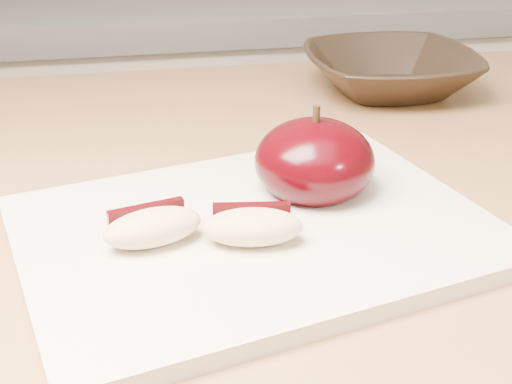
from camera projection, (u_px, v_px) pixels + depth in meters
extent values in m
cube|color=silver|center=(146.00, 236.00, 1.41)|extent=(2.40, 0.60, 0.90)
cube|color=#9A6843|center=(151.00, 202.00, 0.60)|extent=(1.64, 0.64, 0.04)
cube|color=silver|center=(256.00, 232.00, 0.50)|extent=(0.37, 0.31, 0.01)
ellipsoid|color=black|center=(315.00, 161.00, 0.54)|extent=(0.12, 0.12, 0.06)
cylinder|color=black|center=(316.00, 114.00, 0.52)|extent=(0.01, 0.01, 0.01)
ellipsoid|color=#DABF8A|center=(153.00, 227.00, 0.47)|extent=(0.07, 0.05, 0.02)
cube|color=black|center=(147.00, 220.00, 0.48)|extent=(0.05, 0.02, 0.02)
ellipsoid|color=#DABF8A|center=(252.00, 227.00, 0.47)|extent=(0.07, 0.04, 0.02)
cube|color=black|center=(252.00, 218.00, 0.48)|extent=(0.05, 0.01, 0.02)
imported|color=black|center=(390.00, 71.00, 0.79)|extent=(0.19, 0.19, 0.05)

